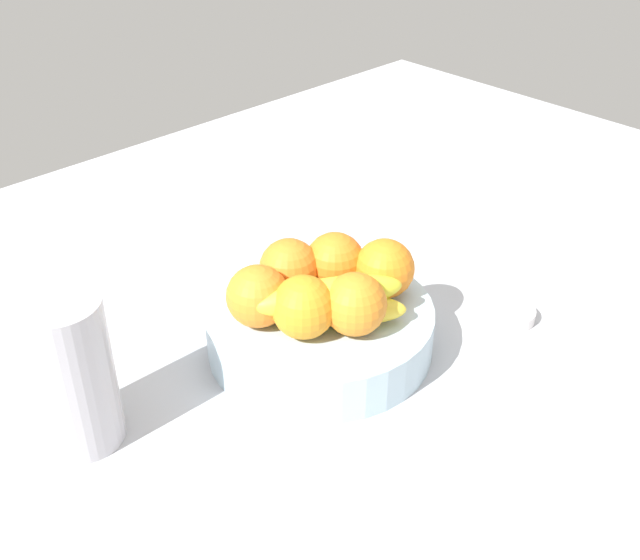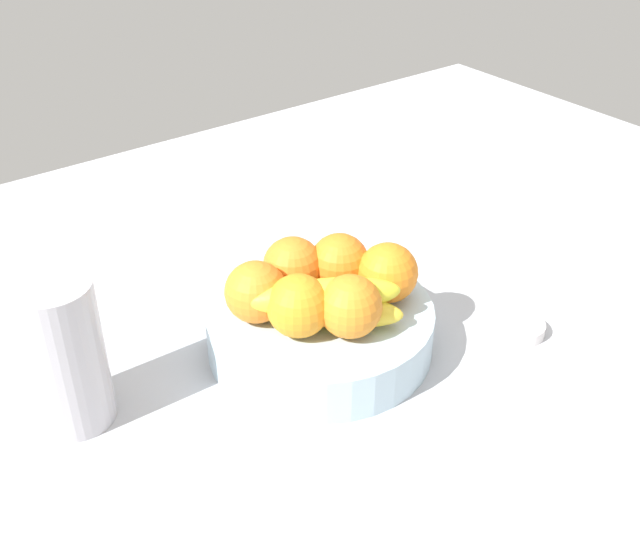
# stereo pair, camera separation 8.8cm
# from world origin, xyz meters

# --- Properties ---
(ground_plane) EXTENTS (1.80, 1.40, 0.03)m
(ground_plane) POSITION_xyz_m (0.00, 0.00, -0.01)
(ground_plane) COLOR #ADB0B7
(fruit_bowl) EXTENTS (0.27, 0.27, 0.06)m
(fruit_bowl) POSITION_xyz_m (-0.02, 0.02, 0.03)
(fruit_bowl) COLOR silver
(fruit_bowl) RESTS_ON ground_plane
(orange_front_left) EXTENTS (0.07, 0.07, 0.07)m
(orange_front_left) POSITION_xyz_m (-0.03, 0.07, 0.09)
(orange_front_left) COLOR orange
(orange_front_left) RESTS_ON fruit_bowl
(orange_front_right) EXTENTS (0.07, 0.07, 0.07)m
(orange_front_right) POSITION_xyz_m (-0.09, 0.05, 0.09)
(orange_front_right) COLOR orange
(orange_front_right) RESTS_ON fruit_bowl
(orange_center) EXTENTS (0.07, 0.07, 0.07)m
(orange_center) POSITION_xyz_m (-0.07, -0.00, 0.09)
(orange_center) COLOR orange
(orange_center) RESTS_ON fruit_bowl
(orange_back_left) EXTENTS (0.07, 0.07, 0.07)m
(orange_back_left) POSITION_xyz_m (-0.02, -0.03, 0.09)
(orange_back_left) COLOR orange
(orange_back_left) RESTS_ON fruit_bowl
(orange_back_right) EXTENTS (0.07, 0.07, 0.07)m
(orange_back_right) POSITION_xyz_m (0.05, -0.01, 0.09)
(orange_back_right) COLOR orange
(orange_back_right) RESTS_ON fruit_bowl
(orange_top_stack) EXTENTS (0.07, 0.07, 0.07)m
(orange_top_stack) POSITION_xyz_m (0.02, 0.04, 0.09)
(orange_top_stack) COLOR orange
(orange_top_stack) RESTS_ON fruit_bowl
(banana_bunch) EXTENTS (0.17, 0.15, 0.06)m
(banana_bunch) POSITION_xyz_m (-0.04, -0.01, 0.09)
(banana_bunch) COLOR yellow
(banana_bunch) RESTS_ON fruit_bowl
(thermos_tumbler) EXTENTS (0.08, 0.08, 0.17)m
(thermos_tumbler) POSITION_xyz_m (-0.30, 0.08, 0.08)
(thermos_tumbler) COLOR #B9B6BE
(thermos_tumbler) RESTS_ON ground_plane
(jar_lid) EXTENTS (0.06, 0.06, 0.02)m
(jar_lid) POSITION_xyz_m (0.19, -0.10, 0.01)
(jar_lid) COLOR silver
(jar_lid) RESTS_ON ground_plane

